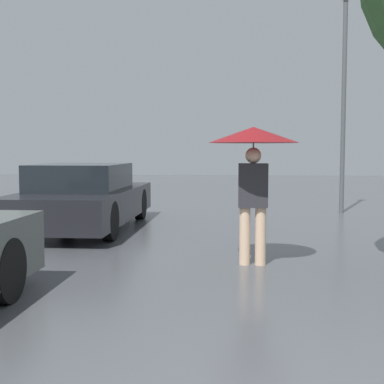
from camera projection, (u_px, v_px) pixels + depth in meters
pedestrian at (253, 151)px, 6.79m from camera, size 1.15×1.15×1.77m
parked_car_farthest at (84, 198)px, 10.10m from camera, size 1.80×4.51×1.22m
street_lamp at (344, 77)px, 12.40m from camera, size 0.27×0.27×5.17m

